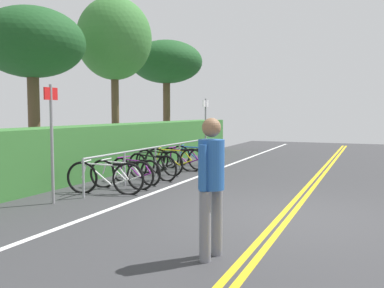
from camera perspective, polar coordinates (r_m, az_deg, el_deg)
The scene contains 20 objects.
ground_plane at distance 7.63m, azimuth 12.44°, elevation -9.62°, with size 36.96×11.12×0.05m, color #353538.
centre_line_yellow_inner at distance 7.61m, azimuth 13.04°, elevation -9.46°, with size 33.27×0.10×0.00m, color gold.
centre_line_yellow_outer at distance 7.64m, azimuth 11.84°, elevation -9.39°, with size 33.27×0.10×0.00m, color gold.
bike_lane_stripe_white at distance 8.72m, azimuth -8.22°, elevation -7.62°, with size 33.27×0.12×0.00m, color white.
bike_rack at distance 11.83m, azimuth -4.92°, elevation -1.33°, with size 6.45×0.05×0.85m.
bicycle_0 at distance 9.56m, azimuth -11.58°, elevation -4.46°, with size 0.53×1.78×0.75m.
bicycle_1 at distance 10.14m, azimuth -9.44°, elevation -4.03°, with size 0.46×1.68×0.72m.
bicycle_2 at distance 10.84m, azimuth -7.59°, elevation -3.57°, with size 0.53×1.64×0.68m.
bicycle_3 at distance 11.43m, azimuth -5.42°, elevation -3.03°, with size 0.57×1.71×0.73m.
bicycle_4 at distance 12.30m, azimuth -4.49°, elevation -2.44°, with size 0.48×1.70×0.75m.
bicycle_5 at distance 12.89m, azimuth -2.41°, elevation -2.12°, with size 0.68×1.72×0.75m.
bicycle_6 at distance 13.51m, azimuth -1.13°, elevation -1.92°, with size 0.46×1.70×0.71m.
bicycle_7 at distance 14.31m, azimuth 0.28°, elevation -1.54°, with size 0.56×1.62×0.72m.
pedestrian at distance 5.19m, azimuth 2.60°, elevation -4.56°, with size 0.48×0.32×1.73m.
sign_post_near at distance 8.71m, azimuth -18.30°, elevation 1.46°, with size 0.36×0.06×2.33m.
sign_post_far at distance 15.76m, azimuth 1.83°, elevation 2.78°, with size 0.36×0.09×2.29m.
hedge_backdrop at distance 14.00m, azimuth -8.50°, elevation -0.19°, with size 15.40×1.22×1.42m, color #387533.
tree_mid at distance 13.39m, azimuth -20.66°, elevation 12.44°, with size 3.03×3.03×4.80m.
tree_far_right at distance 15.92m, azimuth -10.38°, elevation 13.61°, with size 2.68×2.68×5.88m.
tree_extra at distance 19.50m, azimuth -3.45°, elevation 10.81°, with size 3.23×3.23×5.00m.
Camera 1 is at (-7.28, -1.34, 1.80)m, focal length 39.78 mm.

